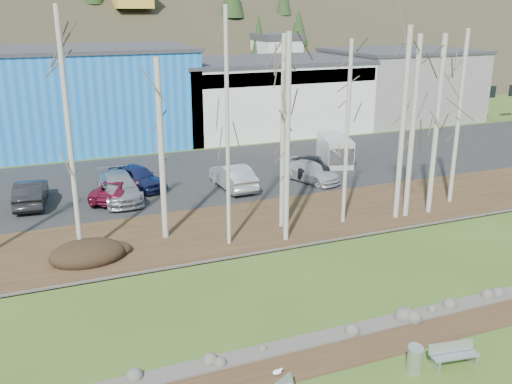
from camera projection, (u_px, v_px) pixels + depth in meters
name	position (u px, v px, depth m)	size (l,w,h in m)	color
ground	(396.00, 382.00, 18.16)	(200.00, 200.00, 0.00)	#36511B
dirt_strip	(360.00, 348.00, 20.01)	(80.00, 1.80, 0.03)	#382616
near_bank_rocks	(346.00, 334.00, 20.89)	(80.00, 0.80, 0.50)	#47423D
river	(296.00, 286.00, 24.50)	(80.00, 8.00, 0.90)	black
far_bank_rocks	(259.00, 250.00, 28.11)	(80.00, 0.80, 0.46)	#47423D
far_bank	(237.00, 227.00, 30.90)	(80.00, 7.00, 0.15)	#382616
parking_lot	(184.00, 177.00, 40.15)	(80.00, 14.00, 0.14)	black
building_blue	(71.00, 97.00, 49.04)	(20.40, 12.24, 8.30)	blue
building_white	(263.00, 94.00, 55.78)	(18.36, 12.24, 6.80)	silver
building_grey	(399.00, 84.00, 61.53)	(14.28, 12.24, 7.30)	gray
bench_intact	(453.00, 355.00, 18.91)	(1.70, 0.74, 0.82)	#BBBEC0
litter_bin	(415.00, 360.00, 18.58)	(0.50, 0.50, 0.86)	#BBBEC0
seagull	(278.00, 372.00, 18.44)	(0.38, 0.18, 0.27)	gold
dirt_mound	(87.00, 253.00, 26.63)	(3.50, 2.47, 0.69)	black
birch_1	(69.00, 138.00, 25.37)	(0.23, 0.23, 11.42)	beige
birch_2	(161.00, 151.00, 28.03)	(0.30, 0.30, 9.07)	beige
birch_3	(227.00, 131.00, 26.86)	(0.20, 0.20, 11.40)	beige
birch_4	(287.00, 141.00, 27.54)	(0.26, 0.26, 10.24)	beige
birch_5	(286.00, 134.00, 29.41)	(0.24, 0.24, 10.08)	beige
birch_6	(347.00, 134.00, 30.05)	(0.21, 0.21, 9.80)	beige
birch_7	(403.00, 126.00, 30.61)	(0.29, 0.29, 10.44)	beige
birch_8	(436.00, 127.00, 31.53)	(0.29, 0.29, 9.99)	beige
birch_9	(458.00, 119.00, 33.28)	(0.25, 0.25, 10.19)	beige
birch_10	(283.00, 135.00, 29.34)	(0.24, 0.24, 10.08)	beige
birch_11	(412.00, 129.00, 30.95)	(0.29, 0.29, 9.99)	beige
car_1	(31.00, 193.00, 33.93)	(1.64, 4.72, 1.55)	black
car_2	(119.00, 188.00, 35.15)	(2.25, 4.88, 1.36)	maroon
car_3	(119.00, 187.00, 34.98)	(2.22, 5.46, 1.59)	#94949A
car_4	(137.00, 177.00, 37.07)	(1.85, 4.60, 1.57)	navy
car_5	(233.00, 176.00, 37.16)	(1.70, 4.87, 1.61)	#BABABC
car_6	(309.00, 165.00, 40.45)	(2.27, 4.91, 1.37)	black
car_7	(310.00, 172.00, 38.73)	(1.84, 4.53, 1.32)	silver
van_white	(335.00, 150.00, 43.17)	(3.21, 4.98, 2.02)	silver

